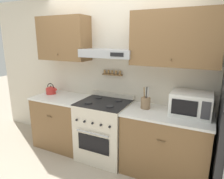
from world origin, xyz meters
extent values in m
plane|color=#B2A38E|center=(0.00, 0.00, 0.00)|extent=(16.00, 16.00, 0.00)
cube|color=beige|center=(0.00, 0.69, 1.27)|extent=(5.20, 0.08, 2.55)
cube|color=brown|center=(-0.83, 0.48, 1.86)|extent=(0.89, 0.33, 0.70)
sphere|color=brown|center=(-0.83, 0.30, 1.61)|extent=(0.02, 0.02, 0.02)
cube|color=brown|center=(0.95, 0.48, 1.86)|extent=(1.12, 0.33, 0.70)
sphere|color=brown|center=(0.95, 0.30, 1.61)|extent=(0.02, 0.02, 0.02)
cube|color=#ADAFB5|center=(0.00, 0.46, 1.65)|extent=(0.83, 0.37, 0.12)
cube|color=black|center=(0.23, 0.27, 1.65)|extent=(0.20, 0.01, 0.05)
cube|color=brown|center=(0.00, 0.61, 1.30)|extent=(0.34, 0.07, 0.02)
cylinder|color=olive|center=(-0.14, 0.61, 1.34)|extent=(0.03, 0.03, 0.06)
cylinder|color=olive|center=(-0.07, 0.61, 1.34)|extent=(0.03, 0.03, 0.06)
cylinder|color=olive|center=(0.00, 0.61, 1.34)|extent=(0.03, 0.03, 0.06)
cylinder|color=olive|center=(0.07, 0.61, 1.34)|extent=(0.03, 0.03, 0.06)
cylinder|color=olive|center=(0.14, 0.61, 1.34)|extent=(0.03, 0.03, 0.06)
cube|color=brown|center=(-0.83, 0.33, 0.43)|extent=(0.89, 0.63, 0.87)
cube|color=white|center=(-0.83, 0.33, 0.88)|extent=(0.91, 0.65, 0.03)
cylinder|color=brown|center=(-0.83, 0.01, 0.65)|extent=(0.10, 0.01, 0.01)
cube|color=brown|center=(0.95, 0.33, 0.43)|extent=(1.12, 0.63, 0.87)
cube|color=white|center=(0.95, 0.33, 0.88)|extent=(1.15, 0.65, 0.03)
cylinder|color=brown|center=(0.95, 0.01, 0.65)|extent=(0.10, 0.01, 0.01)
cube|color=beige|center=(0.00, 0.31, 0.46)|extent=(0.75, 0.65, 0.91)
cube|color=black|center=(0.00, -0.02, 0.38)|extent=(0.51, 0.01, 0.25)
cylinder|color=#ADAFB5|center=(0.00, -0.04, 0.56)|extent=(0.52, 0.02, 0.02)
cube|color=black|center=(0.00, 0.31, 0.92)|extent=(0.75, 0.65, 0.01)
cylinder|color=#232326|center=(-0.18, 0.16, 0.93)|extent=(0.11, 0.11, 0.02)
cylinder|color=#232326|center=(0.18, 0.16, 0.93)|extent=(0.11, 0.11, 0.02)
cylinder|color=#232326|center=(-0.18, 0.47, 0.93)|extent=(0.11, 0.11, 0.02)
cylinder|color=#232326|center=(0.18, 0.47, 0.93)|extent=(0.11, 0.11, 0.02)
cylinder|color=black|center=(-0.27, -0.03, 0.71)|extent=(0.03, 0.02, 0.03)
cylinder|color=black|center=(-0.13, -0.03, 0.71)|extent=(0.03, 0.02, 0.03)
cylinder|color=black|center=(0.00, -0.03, 0.71)|extent=(0.03, 0.02, 0.03)
cylinder|color=black|center=(0.13, -0.03, 0.71)|extent=(0.03, 0.02, 0.03)
cylinder|color=black|center=(0.27, -0.03, 0.71)|extent=(0.03, 0.02, 0.03)
cube|color=beige|center=(0.00, 0.62, 0.96)|extent=(0.75, 0.04, 0.07)
cylinder|color=red|center=(-1.12, 0.39, 0.95)|extent=(0.17, 0.17, 0.10)
ellipsoid|color=red|center=(-1.12, 0.39, 1.00)|extent=(0.16, 0.16, 0.06)
sphere|color=black|center=(-1.12, 0.39, 1.04)|extent=(0.02, 0.02, 0.02)
cylinder|color=red|center=(-1.04, 0.39, 0.96)|extent=(0.11, 0.04, 0.09)
torus|color=black|center=(-1.12, 0.39, 1.02)|extent=(0.15, 0.01, 0.15)
cube|color=white|center=(1.22, 0.41, 1.05)|extent=(0.50, 0.39, 0.30)
cube|color=black|center=(1.16, 0.21, 1.05)|extent=(0.30, 0.01, 0.19)
cube|color=#38383D|center=(1.40, 0.21, 1.05)|extent=(0.10, 0.01, 0.21)
cylinder|color=#8E7051|center=(0.63, 0.39, 0.98)|extent=(0.14, 0.14, 0.16)
cylinder|color=olive|center=(0.60, 0.38, 1.13)|extent=(0.01, 0.05, 0.16)
cylinder|color=#28282B|center=(0.64, 0.40, 1.13)|extent=(0.01, 0.04, 0.16)
cylinder|color=#B2B2B7|center=(0.66, 0.40, 1.13)|extent=(0.01, 0.03, 0.16)
camera|label=1|loc=(1.38, -2.22, 1.86)|focal=32.00mm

